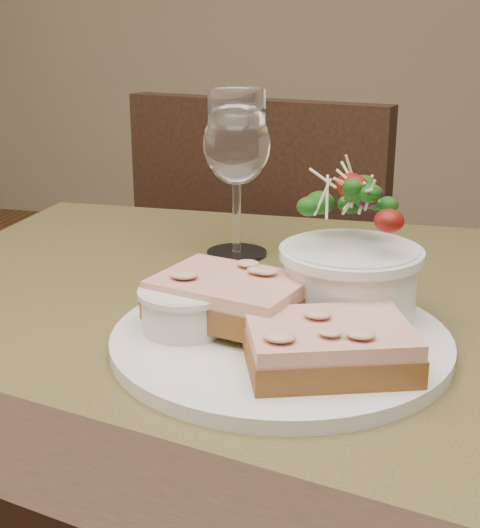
% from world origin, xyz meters
% --- Properties ---
extents(cafe_table, '(0.80, 0.80, 0.75)m').
position_xyz_m(cafe_table, '(0.00, 0.00, 0.65)').
color(cafe_table, '#41361B').
rests_on(cafe_table, ground).
extents(chair_far, '(0.50, 0.50, 0.90)m').
position_xyz_m(chair_far, '(-0.09, 0.66, 0.29)').
color(chair_far, black).
rests_on(chair_far, ground).
extents(dinner_plate, '(0.28, 0.28, 0.01)m').
position_xyz_m(dinner_plate, '(0.02, -0.02, 0.76)').
color(dinner_plate, silver).
rests_on(dinner_plate, cafe_table).
extents(sandwich_front, '(0.15, 0.13, 0.03)m').
position_xyz_m(sandwich_front, '(0.07, -0.08, 0.78)').
color(sandwich_front, '#502B15').
rests_on(sandwich_front, dinner_plate).
extents(sandwich_back, '(0.14, 0.12, 0.03)m').
position_xyz_m(sandwich_back, '(-0.02, -0.02, 0.79)').
color(sandwich_back, '#502B15').
rests_on(sandwich_back, dinner_plate).
extents(ramekin, '(0.07, 0.07, 0.04)m').
position_xyz_m(ramekin, '(-0.06, -0.04, 0.78)').
color(ramekin, silver).
rests_on(ramekin, dinner_plate).
extents(salad_bowl, '(0.12, 0.12, 0.13)m').
position_xyz_m(salad_bowl, '(0.07, 0.03, 0.82)').
color(salad_bowl, silver).
rests_on(salad_bowl, dinner_plate).
extents(garnish, '(0.05, 0.04, 0.02)m').
position_xyz_m(garnish, '(-0.06, 0.05, 0.77)').
color(garnish, '#0B3309').
rests_on(garnish, dinner_plate).
extents(wine_glass, '(0.08, 0.08, 0.18)m').
position_xyz_m(wine_glass, '(-0.08, 0.21, 0.87)').
color(wine_glass, white).
rests_on(wine_glass, cafe_table).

